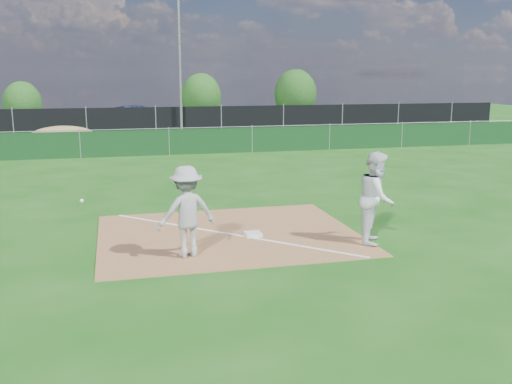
# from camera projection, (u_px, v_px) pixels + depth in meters

# --- Properties ---
(ground) EXTENTS (90.00, 90.00, 0.00)m
(ground) POSITION_uv_depth(u_px,v_px,m) (182.00, 172.00, 22.04)
(ground) COLOR #154A10
(ground) RESTS_ON ground
(infield_dirt) EXTENTS (6.00, 5.00, 0.02)m
(infield_dirt) POSITION_uv_depth(u_px,v_px,m) (228.00, 234.00, 13.49)
(infield_dirt) COLOR brown
(infield_dirt) RESTS_ON ground
(foul_line) EXTENTS (5.01, 5.01, 0.01)m
(foul_line) POSITION_uv_depth(u_px,v_px,m) (228.00, 234.00, 13.49)
(foul_line) COLOR white
(foul_line) RESTS_ON infield_dirt
(green_fence) EXTENTS (44.00, 0.05, 1.20)m
(green_fence) POSITION_uv_depth(u_px,v_px,m) (169.00, 142.00, 26.67)
(green_fence) COLOR black
(green_fence) RESTS_ON ground
(dirt_mound) EXTENTS (3.38, 2.60, 1.17)m
(dirt_mound) POSITION_uv_depth(u_px,v_px,m) (63.00, 138.00, 28.80)
(dirt_mound) COLOR #997A49
(dirt_mound) RESTS_ON ground
(black_fence) EXTENTS (46.00, 0.04, 1.80)m
(black_fence) POSITION_uv_depth(u_px,v_px,m) (156.00, 122.00, 34.20)
(black_fence) COLOR black
(black_fence) RESTS_ON ground
(parking_lot) EXTENTS (46.00, 9.00, 0.01)m
(parking_lot) POSITION_uv_depth(u_px,v_px,m) (151.00, 129.00, 39.13)
(parking_lot) COLOR black
(parking_lot) RESTS_ON ground
(light_pole) EXTENTS (0.16, 0.16, 8.00)m
(light_pole) POSITION_uv_depth(u_px,v_px,m) (180.00, 69.00, 33.65)
(light_pole) COLOR slate
(light_pole) RESTS_ON ground
(first_base) EXTENTS (0.38, 0.38, 0.08)m
(first_base) POSITION_uv_depth(u_px,v_px,m) (253.00, 234.00, 13.33)
(first_base) COLOR silver
(first_base) RESTS_ON infield_dirt
(play_at_first) EXTENTS (2.77, 0.95, 1.89)m
(play_at_first) POSITION_uv_depth(u_px,v_px,m) (187.00, 212.00, 11.67)
(play_at_first) COLOR #ACACAE
(play_at_first) RESTS_ON infield_dirt
(runner) EXTENTS (1.17, 1.26, 2.06)m
(runner) POSITION_uv_depth(u_px,v_px,m) (377.00, 198.00, 12.70)
(runner) COLOR white
(runner) RESTS_ON ground
(car_left) EXTENTS (4.19, 1.88, 1.40)m
(car_left) POSITION_uv_depth(u_px,v_px,m) (70.00, 121.00, 37.58)
(car_left) COLOR #AAADB2
(car_left) RESTS_ON parking_lot
(car_mid) EXTENTS (5.33, 3.63, 1.66)m
(car_mid) POSITION_uv_depth(u_px,v_px,m) (137.00, 119.00, 37.65)
(car_mid) COLOR black
(car_mid) RESTS_ON parking_lot
(car_right) EXTENTS (4.76, 2.13, 1.36)m
(car_right) POSITION_uv_depth(u_px,v_px,m) (238.00, 119.00, 39.32)
(car_right) COLOR black
(car_right) RESTS_ON parking_lot
(tree_left) EXTENTS (2.73, 2.73, 3.24)m
(tree_left) POSITION_uv_depth(u_px,v_px,m) (22.00, 103.00, 41.25)
(tree_left) COLOR #382316
(tree_left) RESTS_ON ground
(tree_mid) EXTENTS (3.22, 3.22, 3.82)m
(tree_mid) POSITION_uv_depth(u_px,v_px,m) (201.00, 96.00, 45.78)
(tree_mid) COLOR #382316
(tree_mid) RESTS_ON ground
(tree_right) EXTENTS (3.49, 3.49, 4.14)m
(tree_right) POSITION_uv_depth(u_px,v_px,m) (296.00, 94.00, 47.16)
(tree_right) COLOR #382316
(tree_right) RESTS_ON ground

